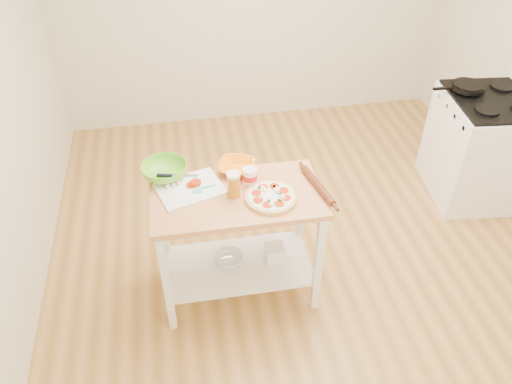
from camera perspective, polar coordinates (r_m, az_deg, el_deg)
The scene contains 15 objects.
room_shell at distance 3.19m, azimuth 7.27°, elevation 9.92°, with size 4.04×4.54×2.74m.
prep_island at distance 3.30m, azimuth -2.10°, elevation -3.73°, with size 1.09×0.60×0.90m.
gas_stove at distance 4.74m, azimuth 24.10°, elevation 4.70°, with size 0.76×0.86×1.11m.
skillet at distance 4.54m, azimuth 22.97°, elevation 11.02°, with size 0.44×0.28×0.03m.
pizza at distance 3.09m, azimuth 1.73°, elevation -0.53°, with size 0.33×0.33×0.05m.
cutting_board at distance 3.20m, azimuth -7.63°, elevation 0.45°, with size 0.47×0.40×0.04m.
spatula at distance 3.17m, azimuth -6.09°, elevation 0.37°, with size 0.15×0.07×0.01m.
knife at distance 3.31m, azimuth -9.61°, elevation 1.88°, with size 0.27×0.07×0.01m.
orange_bowl at distance 3.32m, azimuth -2.20°, elevation 2.87°, with size 0.24×0.24×0.06m, color orange.
green_bowl at distance 3.31m, azimuth -10.42°, elevation 2.40°, with size 0.30×0.30×0.09m, color #69BF27.
beer_pint at distance 3.08m, azimuth -2.57°, elevation 0.88°, with size 0.08×0.08×0.17m.
yogurt_tub at distance 3.19m, azimuth -0.70°, elevation 1.82°, with size 0.10×0.10×0.20m.
rolling_pin at distance 3.19m, azimuth 7.09°, elevation 0.73°, with size 0.05×0.05×0.40m, color #5E2E15.
shelf_glass_bowl at distance 3.57m, azimuth -3.11°, elevation -7.67°, with size 0.20×0.20×0.06m, color silver.
shelf_bin at distance 3.56m, azimuth 2.13°, elevation -6.98°, with size 0.13×0.13×0.13m, color white.
Camera 1 is at (-0.89, -2.65, 2.88)m, focal length 35.00 mm.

